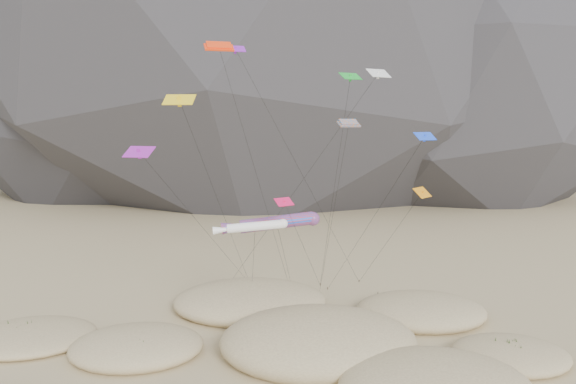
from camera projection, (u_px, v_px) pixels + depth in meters
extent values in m
ellipsoid|color=#2B2B30|center=(120.00, 34.00, 155.50)|extent=(136.20, 127.83, 116.00)
ellipsoid|color=black|center=(464.00, 54.00, 149.87)|extent=(130.55, 126.41, 100.00)
ellipsoid|color=#CCB789|center=(137.00, 347.00, 47.34)|extent=(11.24, 9.55, 2.70)
ellipsoid|color=#CCB789|center=(318.00, 341.00, 47.44)|extent=(16.79, 14.27, 4.58)
ellipsoid|color=#CCB789|center=(510.00, 355.00, 46.03)|extent=(9.72, 8.26, 2.09)
ellipsoid|color=#CCB789|center=(250.00, 301.00, 59.00)|extent=(16.10, 13.69, 3.48)
ellipsoid|color=#CCB789|center=(421.00, 311.00, 56.28)|extent=(13.06, 11.11, 2.89)
ellipsoid|color=#CCB789|center=(30.00, 337.00, 50.02)|extent=(11.65, 9.91, 1.91)
ellipsoid|color=black|center=(126.00, 349.00, 46.34)|extent=(3.06, 2.62, 0.92)
ellipsoid|color=black|center=(155.00, 339.00, 48.88)|extent=(2.12, 1.81, 0.63)
ellipsoid|color=black|center=(318.00, 345.00, 46.49)|extent=(3.44, 2.94, 1.03)
ellipsoid|color=black|center=(341.00, 333.00, 49.32)|extent=(2.61, 2.23, 0.78)
ellipsoid|color=black|center=(285.00, 365.00, 43.00)|extent=(2.58, 2.21, 0.77)
ellipsoid|color=black|center=(510.00, 355.00, 45.60)|extent=(2.35, 2.01, 0.71)
ellipsoid|color=black|center=(243.00, 305.00, 57.12)|extent=(2.88, 2.47, 0.86)
ellipsoid|color=black|center=(265.00, 308.00, 56.45)|extent=(2.68, 2.29, 0.80)
ellipsoid|color=black|center=(405.00, 307.00, 57.16)|extent=(2.35, 2.01, 0.71)
ellipsoid|color=black|center=(382.00, 321.00, 53.56)|extent=(2.12, 1.81, 0.63)
ellipsoid|color=black|center=(17.00, 334.00, 50.45)|extent=(2.13, 1.82, 0.64)
ellipsoid|color=black|center=(35.00, 343.00, 48.56)|extent=(1.94, 1.66, 0.58)
cylinder|color=#3F2D1E|center=(264.00, 296.00, 62.86)|extent=(0.08, 0.08, 0.30)
cylinder|color=#3F2D1E|center=(250.00, 283.00, 68.04)|extent=(0.08, 0.08, 0.30)
cylinder|color=#3F2D1E|center=(320.00, 284.00, 67.36)|extent=(0.08, 0.08, 0.30)
cylinder|color=#3F2D1E|center=(328.00, 288.00, 65.68)|extent=(0.08, 0.08, 0.30)
cylinder|color=#3F2D1E|center=(378.00, 293.00, 63.80)|extent=(0.08, 0.08, 0.30)
cylinder|color=#3F2D1E|center=(224.00, 290.00, 64.97)|extent=(0.08, 0.08, 0.30)
cylinder|color=#3F2D1E|center=(359.00, 281.00, 68.80)|extent=(0.08, 0.08, 0.30)
cylinder|color=#3F2D1E|center=(196.00, 292.00, 64.37)|extent=(0.08, 0.08, 0.30)
cylinder|color=red|center=(277.00, 222.00, 51.38)|extent=(6.86, 1.57, 1.93)
sphere|color=red|center=(313.00, 219.00, 51.75)|extent=(1.29, 1.29, 1.29)
cone|color=red|center=(236.00, 227.00, 50.98)|extent=(2.84, 1.24, 1.38)
cylinder|color=black|center=(286.00, 260.00, 58.53)|extent=(2.52, 13.02, 10.34)
cylinder|color=white|center=(255.00, 226.00, 47.82)|extent=(4.86, 0.98, 1.10)
sphere|color=white|center=(283.00, 224.00, 48.07)|extent=(0.80, 0.80, 0.80)
cone|color=white|center=(224.00, 230.00, 47.55)|extent=(1.99, 0.77, 0.82)
cylinder|color=black|center=(253.00, 265.00, 55.98)|extent=(0.33, 15.23, 10.63)
cube|color=#FE360D|center=(219.00, 47.00, 51.62)|extent=(2.87, 1.63, 0.79)
cube|color=#FE360D|center=(219.00, 45.00, 51.59)|extent=(2.42, 1.31, 0.77)
cylinder|color=black|center=(259.00, 182.00, 60.03)|extent=(7.41, 13.29, 26.31)
cube|color=orange|center=(349.00, 124.00, 52.85)|extent=(2.36, 1.61, 0.61)
cube|color=orange|center=(349.00, 122.00, 52.83)|extent=(1.98, 1.32, 0.60)
cylinder|color=black|center=(333.00, 216.00, 58.85)|extent=(1.43, 9.88, 19.29)
cube|color=green|center=(350.00, 76.00, 54.90)|extent=(2.39, 1.91, 0.74)
cube|color=green|center=(350.00, 78.00, 54.91)|extent=(0.31, 0.28, 0.73)
cylinder|color=black|center=(334.00, 191.00, 61.13)|extent=(1.59, 9.83, 23.90)
cube|color=yellow|center=(179.00, 100.00, 47.63)|extent=(2.85, 1.84, 0.96)
cube|color=yellow|center=(179.00, 101.00, 47.65)|extent=(0.36, 0.32, 0.91)
cylinder|color=black|center=(221.00, 208.00, 57.84)|extent=(5.90, 17.64, 21.31)
cube|color=purple|center=(235.00, 49.00, 52.97)|extent=(2.08, 1.42, 0.69)
cube|color=purple|center=(235.00, 50.00, 52.99)|extent=(0.27, 0.24, 0.66)
cylinder|color=black|center=(305.00, 180.00, 60.89)|extent=(14.62, 11.80, 26.32)
cube|color=white|center=(379.00, 73.00, 52.53)|extent=(2.48, 1.98, 0.85)
cube|color=white|center=(379.00, 75.00, 52.55)|extent=(0.35, 0.35, 0.75)
cylinder|color=black|center=(293.00, 194.00, 58.76)|extent=(15.24, 10.76, 23.98)
cube|color=blue|center=(425.00, 136.00, 48.24)|extent=(2.07, 1.56, 0.70)
cube|color=blue|center=(425.00, 138.00, 48.26)|extent=(0.28, 0.27, 0.63)
cylinder|color=black|center=(369.00, 224.00, 56.97)|extent=(6.08, 15.87, 18.21)
cube|color=#E71555|center=(284.00, 202.00, 46.59)|extent=(1.76, 1.52, 0.62)
cube|color=#E71555|center=(284.00, 204.00, 46.60)|extent=(0.26, 0.27, 0.54)
cylinder|color=black|center=(305.00, 251.00, 56.98)|extent=(5.59, 19.06, 12.83)
cube|color=purple|center=(139.00, 152.00, 46.70)|extent=(2.83, 2.23, 0.91)
cube|color=purple|center=(139.00, 154.00, 46.71)|extent=(0.38, 0.35, 0.86)
cylinder|color=black|center=(205.00, 230.00, 57.37)|extent=(9.17, 18.89, 16.95)
cube|color=orange|center=(422.00, 193.00, 52.43)|extent=(2.17, 2.21, 0.90)
cube|color=orange|center=(422.00, 194.00, 52.45)|extent=(0.40, 0.40, 0.70)
cylinder|color=black|center=(386.00, 243.00, 60.62)|extent=(2.80, 15.19, 12.89)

